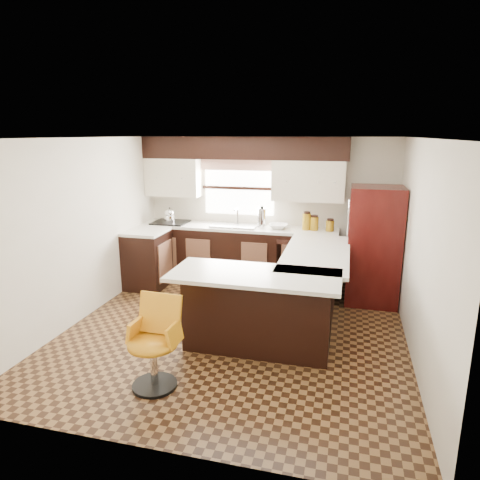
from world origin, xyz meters
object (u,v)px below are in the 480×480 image
(peninsula_return, at_px, (258,312))
(bar_chair, at_px, (153,345))
(refrigerator, at_px, (374,246))
(peninsula_long, at_px, (311,287))

(peninsula_return, relative_size, bar_chair, 1.81)
(peninsula_return, relative_size, refrigerator, 0.96)
(peninsula_return, distance_m, bar_chair, 1.33)
(peninsula_long, relative_size, bar_chair, 2.14)
(peninsula_return, bearing_deg, bar_chair, -128.41)
(refrigerator, xyz_separation_m, bar_chair, (-2.16, -2.87, -0.41))
(bar_chair, bearing_deg, peninsula_return, 53.94)
(peninsula_long, height_order, peninsula_return, same)
(peninsula_long, relative_size, refrigerator, 1.13)
(bar_chair, bearing_deg, peninsula_long, 58.54)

